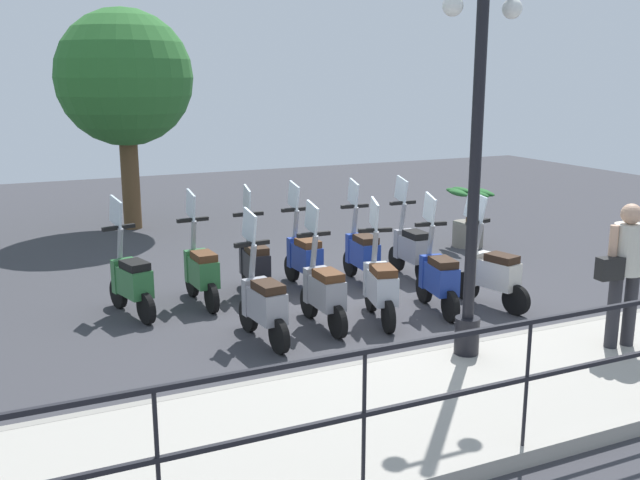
# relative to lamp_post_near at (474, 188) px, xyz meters

# --- Properties ---
(ground_plane) EXTENTS (28.00, 28.00, 0.00)m
(ground_plane) POSITION_rel_lamp_post_near_xyz_m (2.40, 0.03, -1.94)
(ground_plane) COLOR #38383D
(promenade_walkway) EXTENTS (2.20, 20.00, 0.15)m
(promenade_walkway) POSITION_rel_lamp_post_near_xyz_m (-0.75, 0.03, -1.86)
(promenade_walkway) COLOR #A39E93
(promenade_walkway) RESTS_ON ground_plane
(fence_railing) EXTENTS (0.04, 16.03, 1.07)m
(fence_railing) POSITION_rel_lamp_post_near_xyz_m (-1.80, 0.03, -1.04)
(fence_railing) COLOR black
(fence_railing) RESTS_ON promenade_walkway
(lamp_post_near) EXTENTS (0.26, 0.90, 4.05)m
(lamp_post_near) POSITION_rel_lamp_post_near_xyz_m (0.00, 0.00, 0.00)
(lamp_post_near) COLOR black
(lamp_post_near) RESTS_ON promenade_walkway
(pedestrian_with_bag) EXTENTS (0.35, 0.65, 1.59)m
(pedestrian_with_bag) POSITION_rel_lamp_post_near_xyz_m (-0.53, -1.63, -0.86)
(pedestrian_with_bag) COLOR #28282D
(pedestrian_with_bag) RESTS_ON promenade_walkway
(tree_distant) EXTENTS (2.67, 2.67, 4.35)m
(tree_distant) POSITION_rel_lamp_post_near_xyz_m (8.72, 1.93, 1.05)
(tree_distant) COLOR brown
(tree_distant) RESTS_ON ground_plane
(potted_palm) EXTENTS (1.06, 0.66, 1.05)m
(potted_palm) POSITION_rel_lamp_post_near_xyz_m (4.55, -3.34, -1.49)
(potted_palm) COLOR slate
(potted_palm) RESTS_ON ground_plane
(scooter_near_0) EXTENTS (1.21, 0.51, 1.54)m
(scooter_near_0) POSITION_rel_lamp_post_near_xyz_m (1.51, -1.51, -1.45)
(scooter_near_0) COLOR black
(scooter_near_0) RESTS_ON ground_plane
(scooter_near_1) EXTENTS (1.23, 0.47, 1.54)m
(scooter_near_1) POSITION_rel_lamp_post_near_xyz_m (1.66, -0.74, -1.45)
(scooter_near_1) COLOR black
(scooter_near_1) RESTS_ON ground_plane
(scooter_near_2) EXTENTS (1.21, 0.51, 1.54)m
(scooter_near_2) POSITION_rel_lamp_post_near_xyz_m (1.64, 0.14, -1.45)
(scooter_near_2) COLOR black
(scooter_near_2) RESTS_ON ground_plane
(scooter_near_3) EXTENTS (1.23, 0.44, 1.54)m
(scooter_near_3) POSITION_rel_lamp_post_near_xyz_m (1.74, 0.88, -1.45)
(scooter_near_3) COLOR black
(scooter_near_3) RESTS_ON ground_plane
(scooter_near_4) EXTENTS (1.23, 0.44, 1.54)m
(scooter_near_4) POSITION_rel_lamp_post_near_xyz_m (1.59, 1.73, -1.45)
(scooter_near_4) COLOR black
(scooter_near_4) RESTS_ON ground_plane
(scooter_far_0) EXTENTS (1.23, 0.44, 1.54)m
(scooter_far_0) POSITION_rel_lamp_post_near_xyz_m (3.21, -1.28, -1.45)
(scooter_far_0) COLOR black
(scooter_far_0) RESTS_ON ground_plane
(scooter_far_1) EXTENTS (1.23, 0.44, 1.54)m
(scooter_far_1) POSITION_rel_lamp_post_near_xyz_m (3.25, -0.45, -1.45)
(scooter_far_1) COLOR black
(scooter_far_1) RESTS_ON ground_plane
(scooter_far_2) EXTENTS (1.23, 0.44, 1.54)m
(scooter_far_2) POSITION_rel_lamp_post_near_xyz_m (3.39, 0.43, -1.45)
(scooter_far_2) COLOR black
(scooter_far_2) RESTS_ON ground_plane
(scooter_far_3) EXTENTS (1.23, 0.44, 1.54)m
(scooter_far_3) POSITION_rel_lamp_post_near_xyz_m (3.33, 1.21, -1.45)
(scooter_far_3) COLOR black
(scooter_far_3) RESTS_ON ground_plane
(scooter_far_4) EXTENTS (1.23, 0.44, 1.54)m
(scooter_far_4) POSITION_rel_lamp_post_near_xyz_m (3.26, 2.00, -1.45)
(scooter_far_4) COLOR black
(scooter_far_4) RESTS_ON ground_plane
(scooter_far_5) EXTENTS (1.21, 0.52, 1.54)m
(scooter_far_5) POSITION_rel_lamp_post_near_xyz_m (3.18, 2.95, -1.45)
(scooter_far_5) COLOR black
(scooter_far_5) RESTS_ON ground_plane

